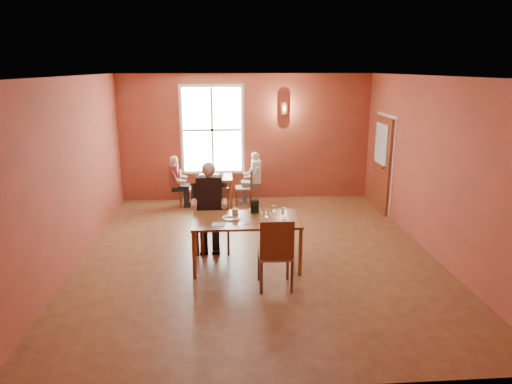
{
  "coord_description": "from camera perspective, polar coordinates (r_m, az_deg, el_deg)",
  "views": [
    {
      "loc": [
        -0.56,
        -7.38,
        3.14
      ],
      "look_at": [
        0.0,
        0.2,
        1.05
      ],
      "focal_mm": 32.0,
      "sensor_mm": 36.0,
      "label": 1
    }
  ],
  "objects": [
    {
      "name": "ground",
      "position": [
        8.04,
        0.11,
        -7.62
      ],
      "size": [
        6.0,
        7.0,
        0.01
      ],
      "primitive_type": "cube",
      "color": "brown",
      "rests_on": "ground"
    },
    {
      "name": "wall_back",
      "position": [
        11.02,
        -1.27,
        6.8
      ],
      "size": [
        6.0,
        0.04,
        3.0
      ],
      "primitive_type": "cube",
      "color": "brown",
      "rests_on": "ground"
    },
    {
      "name": "wall_front",
      "position": [
        4.25,
        3.7,
        -7.34
      ],
      "size": [
        6.0,
        0.04,
        3.0
      ],
      "primitive_type": "cube",
      "color": "brown",
      "rests_on": "ground"
    },
    {
      "name": "wall_left",
      "position": [
        7.94,
        -22.03,
        2.33
      ],
      "size": [
        0.04,
        7.0,
        3.0
      ],
      "primitive_type": "cube",
      "color": "brown",
      "rests_on": "ground"
    },
    {
      "name": "wall_right",
      "position": [
        8.35,
        21.12,
        3.02
      ],
      "size": [
        0.04,
        7.0,
        3.0
      ],
      "primitive_type": "cube",
      "color": "brown",
      "rests_on": "ground"
    },
    {
      "name": "ceiling",
      "position": [
        7.4,
        0.12,
        14.3
      ],
      "size": [
        6.0,
        7.0,
        0.04
      ],
      "primitive_type": "cube",
      "color": "white",
      "rests_on": "wall_back"
    },
    {
      "name": "window",
      "position": [
        10.93,
        -5.49,
        7.73
      ],
      "size": [
        1.36,
        0.1,
        1.96
      ],
      "primitive_type": "cube",
      "color": "white",
      "rests_on": "wall_back"
    },
    {
      "name": "door",
      "position": [
        10.5,
        15.36,
        3.34
      ],
      "size": [
        0.12,
        1.04,
        2.1
      ],
      "primitive_type": "cube",
      "color": "maroon",
      "rests_on": "ground"
    },
    {
      "name": "wall_sconce",
      "position": [
        10.92,
        3.54,
        10.4
      ],
      "size": [
        0.16,
        0.16,
        0.28
      ],
      "primitive_type": "cylinder",
      "color": "brown",
      "rests_on": "wall_back"
    },
    {
      "name": "main_table",
      "position": [
        7.42,
        -1.25,
        -6.28
      ],
      "size": [
        1.71,
        0.96,
        0.8
      ],
      "primitive_type": null,
      "color": "brown",
      "rests_on": "ground"
    },
    {
      "name": "chair_diner_main",
      "position": [
        7.98,
        -5.1,
        -3.67
      ],
      "size": [
        0.48,
        0.48,
        1.09
      ],
      "primitive_type": null,
      "rotation": [
        0.0,
        0.0,
        3.14
      ],
      "color": "#47290F",
      "rests_on": "ground"
    },
    {
      "name": "diner_main",
      "position": [
        7.89,
        -5.13,
        -2.39
      ],
      "size": [
        0.59,
        0.59,
        1.48
      ],
      "primitive_type": null,
      "rotation": [
        0.0,
        0.0,
        3.14
      ],
      "color": "#322217",
      "rests_on": "ground"
    },
    {
      "name": "chair_empty",
      "position": [
        6.67,
        2.4,
        -7.52
      ],
      "size": [
        0.48,
        0.48,
        1.09
      ],
      "primitive_type": null,
      "rotation": [
        0.0,
        0.0,
        0.0
      ],
      "color": "brown",
      "rests_on": "ground"
    },
    {
      "name": "plate_food",
      "position": [
        7.3,
        -3.11,
        -3.17
      ],
      "size": [
        0.3,
        0.3,
        0.04
      ],
      "primitive_type": "cylinder",
      "rotation": [
        0.0,
        0.0,
        0.01
      ],
      "color": "white",
      "rests_on": "main_table"
    },
    {
      "name": "sandwich",
      "position": [
        7.36,
        -2.61,
        -2.69
      ],
      "size": [
        0.1,
        0.1,
        0.12
      ],
      "primitive_type": "cube",
      "rotation": [
        0.0,
        0.0,
        -0.04
      ],
      "color": "tan",
      "rests_on": "main_table"
    },
    {
      "name": "goblet_a",
      "position": [
        7.36,
        2.13,
        -2.34
      ],
      "size": [
        0.1,
        0.1,
        0.2
      ],
      "primitive_type": null,
      "rotation": [
        0.0,
        0.0,
        0.25
      ],
      "color": "white",
      "rests_on": "main_table"
    },
    {
      "name": "goblet_b",
      "position": [
        7.21,
        3.55,
        -2.68
      ],
      "size": [
        0.12,
        0.12,
        0.22
      ],
      "primitive_type": null,
      "rotation": [
        0.0,
        0.0,
        0.42
      ],
      "color": "white",
      "rests_on": "main_table"
    },
    {
      "name": "goblet_c",
      "position": [
        7.11,
        1.25,
        -2.98
      ],
      "size": [
        0.11,
        0.11,
        0.2
      ],
      "primitive_type": null,
      "rotation": [
        0.0,
        0.0,
        -0.42
      ],
      "color": "white",
      "rests_on": "main_table"
    },
    {
      "name": "menu_stand",
      "position": [
        7.52,
        -0.17,
        -1.84
      ],
      "size": [
        0.15,
        0.09,
        0.23
      ],
      "primitive_type": "cube",
      "rotation": [
        0.0,
        0.0,
        0.21
      ],
      "color": "black",
      "rests_on": "main_table"
    },
    {
      "name": "knife",
      "position": [
        7.03,
        -1.71,
        -4.04
      ],
      "size": [
        0.22,
        0.05,
        0.0
      ],
      "primitive_type": "cube",
      "rotation": [
        0.0,
        0.0,
        -0.16
      ],
      "color": "#B8B8C5",
      "rests_on": "main_table"
    },
    {
      "name": "napkin",
      "position": [
        7.04,
        -4.72,
        -4.05
      ],
      "size": [
        0.22,
        0.22,
        0.01
      ],
      "primitive_type": "cube",
      "rotation": [
        0.0,
        0.0,
        -0.13
      ],
      "color": "white",
      "rests_on": "main_table"
    },
    {
      "name": "sunglasses",
      "position": [
        7.02,
        3.38,
        -4.06
      ],
      "size": [
        0.13,
        0.05,
        0.02
      ],
      "primitive_type": "cube",
      "rotation": [
        0.0,
        0.0,
        0.03
      ],
      "color": "black",
      "rests_on": "main_table"
    },
    {
      "name": "second_table",
      "position": [
        10.71,
        -5.05,
        0.16
      ],
      "size": [
        0.77,
        0.77,
        0.68
      ],
      "primitive_type": null,
      "color": "brown",
      "rests_on": "ground"
    },
    {
      "name": "chair_diner_white",
      "position": [
        10.7,
        -1.58,
        0.65
      ],
      "size": [
        0.37,
        0.37,
        0.84
      ],
      "primitive_type": null,
      "rotation": [
        0.0,
        0.0,
        1.57
      ],
      "color": "#4E2515",
      "rests_on": "ground"
    },
    {
      "name": "diner_white",
      "position": [
        10.66,
        -1.43,
        1.56
      ],
      "size": [
        0.48,
        0.48,
        1.19
      ],
      "primitive_type": null,
      "rotation": [
        0.0,
        0.0,
        1.57
      ],
      "color": "silver",
      "rests_on": "ground"
    },
    {
      "name": "chair_diner_maroon",
      "position": [
        10.72,
        -8.54,
        0.49
      ],
      "size": [
        0.37,
        0.37,
        0.84
      ],
      "primitive_type": null,
      "rotation": [
        0.0,
        0.0,
        -1.57
      ],
      "color": "#512817",
      "rests_on": "ground"
    },
    {
      "name": "diner_maroon",
      "position": [
        10.69,
        -8.73,
        1.32
      ],
      "size": [
        0.46,
        0.46,
        1.16
      ],
      "primitive_type": null,
      "rotation": [
        0.0,
        0.0,
        -1.57
      ],
      "color": "#561512",
      "rests_on": "ground"
    },
    {
      "name": "cup_a",
      "position": [
        10.56,
        -4.4,
        2.12
      ],
      "size": [
        0.13,
        0.13,
        0.1
      ],
      "primitive_type": "imported",
      "rotation": [
        0.0,
        0.0,
        0.1
      ],
      "color": "beige",
      "rests_on": "second_table"
    },
    {
      "name": "cup_b",
      "position": [
        10.72,
        -6.02,
        2.26
      ],
      "size": [
        0.11,
        0.11,
        0.09
      ],
      "primitive_type": "imported",
      "rotation": [
        0.0,
        0.0,
        -0.2
      ],
      "color": "white",
      "rests_on": "second_table"
    }
  ]
}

